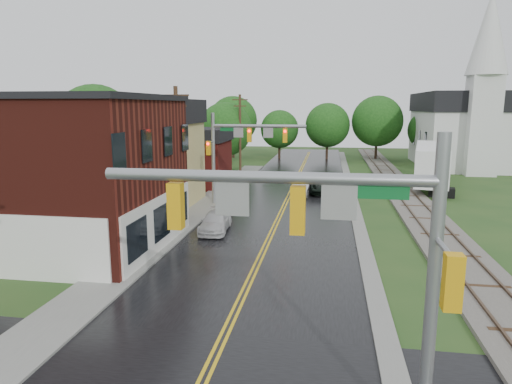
% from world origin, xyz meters
% --- Properties ---
extents(main_road, '(10.00, 90.00, 0.02)m').
position_xyz_m(main_road, '(0.00, 30.00, 0.00)').
color(main_road, black).
rests_on(main_road, ground).
extents(curb_right, '(0.80, 70.00, 0.12)m').
position_xyz_m(curb_right, '(5.40, 35.00, 0.00)').
color(curb_right, gray).
rests_on(curb_right, ground).
extents(sidewalk_left, '(2.40, 50.00, 0.12)m').
position_xyz_m(sidewalk_left, '(-6.20, 25.00, 0.00)').
color(sidewalk_left, gray).
rests_on(sidewalk_left, ground).
extents(brick_building, '(14.30, 10.30, 8.30)m').
position_xyz_m(brick_building, '(-12.48, 15.00, 4.15)').
color(brick_building, '#4C1610').
rests_on(brick_building, ground).
extents(yellow_house, '(8.00, 7.00, 6.40)m').
position_xyz_m(yellow_house, '(-11.00, 26.00, 3.20)').
color(yellow_house, tan).
rests_on(yellow_house, ground).
extents(darkred_building, '(7.00, 6.00, 4.40)m').
position_xyz_m(darkred_building, '(-10.00, 35.00, 2.20)').
color(darkred_building, '#3F0F0C').
rests_on(darkred_building, ground).
extents(church, '(10.40, 18.40, 20.00)m').
position_xyz_m(church, '(20.00, 53.74, 5.83)').
color(church, silver).
rests_on(church, ground).
extents(railroad, '(3.20, 80.00, 0.30)m').
position_xyz_m(railroad, '(10.00, 35.00, 0.11)').
color(railroad, '#59544C').
rests_on(railroad, ground).
extents(traffic_signal_near, '(7.34, 0.30, 7.20)m').
position_xyz_m(traffic_signal_near, '(3.47, 2.00, 4.97)').
color(traffic_signal_near, gray).
rests_on(traffic_signal_near, ground).
extents(traffic_signal_far, '(7.34, 0.43, 7.20)m').
position_xyz_m(traffic_signal_far, '(-3.47, 27.00, 4.97)').
color(traffic_signal_far, gray).
rests_on(traffic_signal_far, ground).
extents(utility_pole_b, '(1.80, 0.28, 9.00)m').
position_xyz_m(utility_pole_b, '(-6.80, 22.00, 4.72)').
color(utility_pole_b, '#382616').
rests_on(utility_pole_b, ground).
extents(utility_pole_c, '(1.80, 0.28, 9.00)m').
position_xyz_m(utility_pole_c, '(-6.80, 44.00, 4.72)').
color(utility_pole_c, '#382616').
rests_on(utility_pole_c, ground).
extents(tree_left_a, '(6.80, 6.80, 8.67)m').
position_xyz_m(tree_left_a, '(-19.85, 21.90, 5.11)').
color(tree_left_a, black).
rests_on(tree_left_a, ground).
extents(tree_left_b, '(7.60, 7.60, 9.69)m').
position_xyz_m(tree_left_b, '(-17.85, 31.90, 5.72)').
color(tree_left_b, black).
rests_on(tree_left_b, ground).
extents(tree_left_c, '(6.00, 6.00, 7.65)m').
position_xyz_m(tree_left_c, '(-13.85, 39.90, 4.51)').
color(tree_left_c, black).
rests_on(tree_left_c, ground).
extents(tree_left_e, '(6.40, 6.40, 8.16)m').
position_xyz_m(tree_left_e, '(-8.85, 45.90, 4.81)').
color(tree_left_e, black).
rests_on(tree_left_e, ground).
extents(suv_dark, '(2.64, 5.56, 1.53)m').
position_xyz_m(suv_dark, '(3.07, 33.22, 0.77)').
color(suv_dark, black).
rests_on(suv_dark, ground).
extents(sedan_silver, '(1.72, 4.07, 1.31)m').
position_xyz_m(sedan_silver, '(1.09, 31.72, 0.65)').
color(sedan_silver, '#B0AFB4').
rests_on(sedan_silver, ground).
extents(pickup_white, '(1.91, 4.16, 1.18)m').
position_xyz_m(pickup_white, '(-3.52, 19.19, 0.59)').
color(pickup_white, silver).
rests_on(pickup_white, ground).
extents(semi_trailer, '(5.17, 13.21, 4.03)m').
position_xyz_m(semi_trailer, '(13.01, 37.80, 2.38)').
color(semi_trailer, black).
rests_on(semi_trailer, ground).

